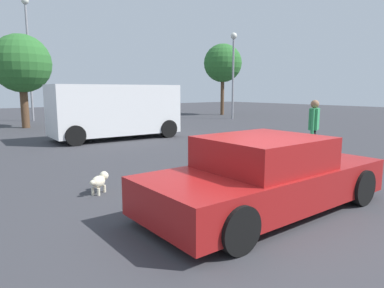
# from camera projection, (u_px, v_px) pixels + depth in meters

# --- Properties ---
(ground_plane) EXTENTS (80.00, 80.00, 0.00)m
(ground_plane) POSITION_uv_depth(u_px,v_px,m) (261.00, 218.00, 5.59)
(ground_plane) COLOR #38383D
(sedan_foreground) EXTENTS (4.54, 2.05, 1.27)m
(sedan_foreground) POSITION_uv_depth(u_px,v_px,m) (266.00, 177.00, 5.87)
(sedan_foreground) COLOR maroon
(sedan_foreground) RESTS_ON ground_plane
(dog) EXTENTS (0.51, 0.43, 0.40)m
(dog) POSITION_uv_depth(u_px,v_px,m) (100.00, 181.00, 6.89)
(dog) COLOR beige
(dog) RESTS_ON ground_plane
(van_white) EXTENTS (5.32, 2.49, 2.24)m
(van_white) POSITION_uv_depth(u_px,v_px,m) (115.00, 110.00, 14.46)
(van_white) COLOR white
(van_white) RESTS_ON ground_plane
(pedestrian) EXTENTS (0.53, 0.37, 1.75)m
(pedestrian) POSITION_uv_depth(u_px,v_px,m) (314.00, 124.00, 10.13)
(pedestrian) COLOR black
(pedestrian) RESTS_ON ground_plane
(light_post_near) EXTENTS (0.44, 0.44, 7.81)m
(light_post_near) POSITION_uv_depth(u_px,v_px,m) (28.00, 41.00, 22.24)
(light_post_near) COLOR gray
(light_post_near) RESTS_ON ground_plane
(light_post_mid) EXTENTS (0.44, 0.44, 5.95)m
(light_post_mid) POSITION_uv_depth(u_px,v_px,m) (233.00, 60.00, 24.21)
(light_post_mid) COLOR gray
(light_post_mid) RESTS_ON ground_plane
(tree_back_left) EXTENTS (3.06, 3.06, 5.72)m
(tree_back_left) POSITION_uv_depth(u_px,v_px,m) (223.00, 63.00, 28.08)
(tree_back_left) COLOR brown
(tree_back_left) RESTS_ON ground_plane
(tree_back_center) EXTENTS (3.05, 3.05, 4.95)m
(tree_back_center) POSITION_uv_depth(u_px,v_px,m) (21.00, 64.00, 18.33)
(tree_back_center) COLOR brown
(tree_back_center) RESTS_ON ground_plane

